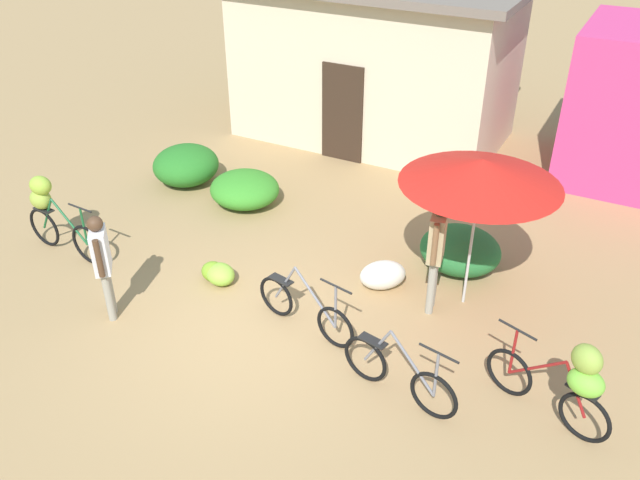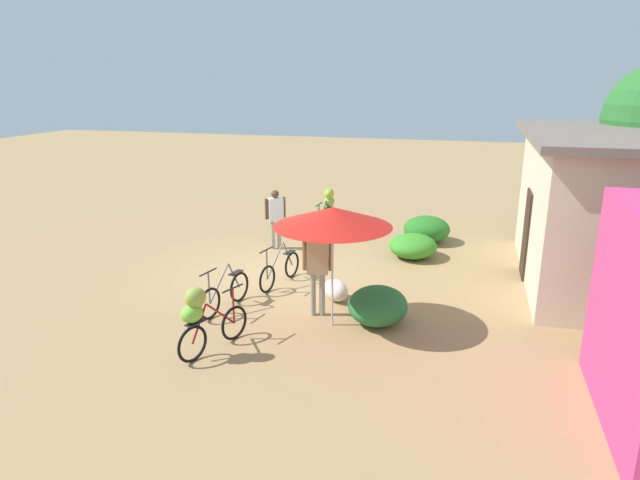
{
  "view_description": "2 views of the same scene",
  "coord_description": "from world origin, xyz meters",
  "px_view_note": "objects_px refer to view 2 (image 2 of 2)",
  "views": [
    {
      "loc": [
        4.06,
        -5.76,
        5.78
      ],
      "look_at": [
        0.21,
        1.46,
        0.75
      ],
      "focal_mm": 36.95,
      "sensor_mm": 36.0,
      "label": 1
    },
    {
      "loc": [
        11.45,
        4.29,
        4.47
      ],
      "look_at": [
        0.7,
        1.34,
        1.16
      ],
      "focal_mm": 30.93,
      "sensor_mm": 36.0,
      "label": 2
    }
  ],
  "objects_px": {
    "person_vendor": "(275,213)",
    "bicycle_center_loaded": "(225,293)",
    "bicycle_leftmost": "(327,208)",
    "bicycle_by_shop": "(202,316)",
    "produce_sack": "(336,290)",
    "market_umbrella": "(333,217)",
    "bicycle_near_pile": "(280,270)",
    "person_bystander": "(318,262)",
    "building_low": "(605,209)",
    "banana_pile_on_ground": "(316,256)"
  },
  "relations": [
    {
      "from": "building_low",
      "to": "market_umbrella",
      "type": "relative_size",
      "value": 2.69
    },
    {
      "from": "bicycle_center_loaded",
      "to": "bicycle_by_shop",
      "type": "relative_size",
      "value": 1.04
    },
    {
      "from": "bicycle_by_shop",
      "to": "banana_pile_on_ground",
      "type": "height_order",
      "value": "bicycle_by_shop"
    },
    {
      "from": "bicycle_near_pile",
      "to": "bicycle_leftmost",
      "type": "bearing_deg",
      "value": -178.75
    },
    {
      "from": "person_vendor",
      "to": "produce_sack",
      "type": "bearing_deg",
      "value": 38.05
    },
    {
      "from": "banana_pile_on_ground",
      "to": "bicycle_by_shop",
      "type": "bearing_deg",
      "value": -5.71
    },
    {
      "from": "bicycle_near_pile",
      "to": "person_bystander",
      "type": "height_order",
      "value": "person_bystander"
    },
    {
      "from": "bicycle_near_pile",
      "to": "bicycle_by_shop",
      "type": "xyz_separation_m",
      "value": [
        3.42,
        -0.15,
        0.37
      ]
    },
    {
      "from": "bicycle_center_loaded",
      "to": "person_bystander",
      "type": "bearing_deg",
      "value": 97.72
    },
    {
      "from": "bicycle_leftmost",
      "to": "bicycle_by_shop",
      "type": "xyz_separation_m",
      "value": [
        7.96,
        -0.05,
        -0.02
      ]
    },
    {
      "from": "building_low",
      "to": "banana_pile_on_ground",
      "type": "distance_m",
      "value": 6.65
    },
    {
      "from": "bicycle_near_pile",
      "to": "person_vendor",
      "type": "height_order",
      "value": "person_vendor"
    },
    {
      "from": "bicycle_leftmost",
      "to": "person_vendor",
      "type": "distance_m",
      "value": 2.21
    },
    {
      "from": "bicycle_by_shop",
      "to": "person_bystander",
      "type": "distance_m",
      "value": 2.52
    },
    {
      "from": "banana_pile_on_ground",
      "to": "produce_sack",
      "type": "bearing_deg",
      "value": 24.96
    },
    {
      "from": "market_umbrella",
      "to": "bicycle_center_loaded",
      "type": "bearing_deg",
      "value": -93.22
    },
    {
      "from": "market_umbrella",
      "to": "produce_sack",
      "type": "relative_size",
      "value": 3.24
    },
    {
      "from": "building_low",
      "to": "bicycle_center_loaded",
      "type": "distance_m",
      "value": 8.38
    },
    {
      "from": "building_low",
      "to": "bicycle_by_shop",
      "type": "bearing_deg",
      "value": -51.88
    },
    {
      "from": "banana_pile_on_ground",
      "to": "bicycle_center_loaded",
      "type": "bearing_deg",
      "value": -16.01
    },
    {
      "from": "building_low",
      "to": "bicycle_by_shop",
      "type": "relative_size",
      "value": 4.02
    },
    {
      "from": "person_vendor",
      "to": "banana_pile_on_ground",
      "type": "bearing_deg",
      "value": 58.57
    },
    {
      "from": "person_vendor",
      "to": "person_bystander",
      "type": "bearing_deg",
      "value": 30.02
    },
    {
      "from": "market_umbrella",
      "to": "produce_sack",
      "type": "xyz_separation_m",
      "value": [
        -1.19,
        -0.22,
        -1.87
      ]
    },
    {
      "from": "bicycle_center_loaded",
      "to": "banana_pile_on_ground",
      "type": "xyz_separation_m",
      "value": [
        -3.31,
        0.95,
        -0.19
      ]
    },
    {
      "from": "bicycle_leftmost",
      "to": "bicycle_near_pile",
      "type": "relative_size",
      "value": 1.03
    },
    {
      "from": "bicycle_near_pile",
      "to": "produce_sack",
      "type": "relative_size",
      "value": 2.34
    },
    {
      "from": "bicycle_leftmost",
      "to": "bicycle_center_loaded",
      "type": "xyz_separation_m",
      "value": [
        6.15,
        -0.49,
        -0.38
      ]
    },
    {
      "from": "building_low",
      "to": "person_vendor",
      "type": "distance_m",
      "value": 7.88
    },
    {
      "from": "bicycle_by_shop",
      "to": "banana_pile_on_ground",
      "type": "xyz_separation_m",
      "value": [
        -5.13,
        0.51,
        -0.55
      ]
    },
    {
      "from": "produce_sack",
      "to": "person_vendor",
      "type": "bearing_deg",
      "value": -141.95
    },
    {
      "from": "market_umbrella",
      "to": "bicycle_leftmost",
      "type": "relative_size",
      "value": 1.34
    },
    {
      "from": "produce_sack",
      "to": "person_vendor",
      "type": "height_order",
      "value": "person_vendor"
    },
    {
      "from": "market_umbrella",
      "to": "person_vendor",
      "type": "height_order",
      "value": "market_umbrella"
    },
    {
      "from": "building_low",
      "to": "produce_sack",
      "type": "distance_m",
      "value": 6.19
    },
    {
      "from": "bicycle_leftmost",
      "to": "bicycle_by_shop",
      "type": "distance_m",
      "value": 7.96
    },
    {
      "from": "bicycle_near_pile",
      "to": "produce_sack",
      "type": "xyz_separation_m",
      "value": [
        0.54,
        1.41,
        -0.12
      ]
    },
    {
      "from": "bicycle_by_shop",
      "to": "market_umbrella",
      "type": "bearing_deg",
      "value": 133.53
    },
    {
      "from": "market_umbrella",
      "to": "banana_pile_on_ground",
      "type": "xyz_separation_m",
      "value": [
        -3.44,
        -1.27,
        -1.93
      ]
    },
    {
      "from": "person_vendor",
      "to": "bicycle_center_loaded",
      "type": "bearing_deg",
      "value": 5.75
    },
    {
      "from": "bicycle_center_loaded",
      "to": "produce_sack",
      "type": "relative_size",
      "value": 2.25
    },
    {
      "from": "bicycle_by_shop",
      "to": "bicycle_near_pile",
      "type": "bearing_deg",
      "value": 177.45
    },
    {
      "from": "banana_pile_on_ground",
      "to": "person_bystander",
      "type": "distance_m",
      "value": 3.32
    },
    {
      "from": "building_low",
      "to": "bicycle_leftmost",
      "type": "distance_m",
      "value": 7.42
    },
    {
      "from": "bicycle_center_loaded",
      "to": "produce_sack",
      "type": "xyz_separation_m",
      "value": [
        -1.06,
        2.0,
        -0.13
      ]
    },
    {
      "from": "bicycle_near_pile",
      "to": "building_low",
      "type": "bearing_deg",
      "value": 106.79
    },
    {
      "from": "bicycle_leftmost",
      "to": "produce_sack",
      "type": "xyz_separation_m",
      "value": [
        5.08,
        1.51,
        -0.51
      ]
    },
    {
      "from": "building_low",
      "to": "bicycle_near_pile",
      "type": "bearing_deg",
      "value": -73.21
    },
    {
      "from": "bicycle_leftmost",
      "to": "bicycle_center_loaded",
      "type": "distance_m",
      "value": 6.18
    },
    {
      "from": "market_umbrella",
      "to": "bicycle_leftmost",
      "type": "xyz_separation_m",
      "value": [
        -6.27,
        -1.73,
        -1.36
      ]
    }
  ]
}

